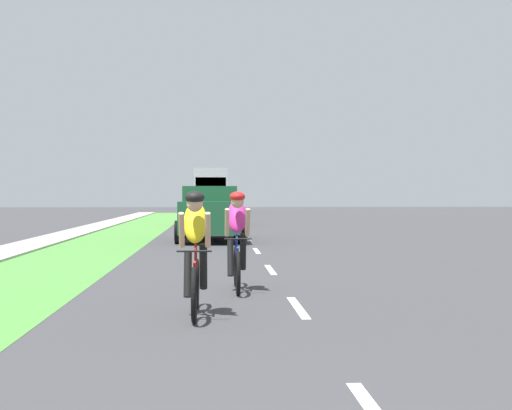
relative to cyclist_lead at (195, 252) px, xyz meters
The scene contains 10 objects.
ground_plane 13.02m from the cyclist_lead, 83.94° to the left, with size 120.00×120.00×0.00m, color #38383A.
grass_verge 13.34m from the cyclist_lead, 103.96° to the left, with size 2.75×70.00×0.01m, color #478438.
sidewalk_concrete 13.97m from the cyclist_lead, 112.16° to the left, with size 1.35×70.00×0.10m, color #9E998E.
lane_markings_center 16.99m from the cyclist_lead, 85.37° to the left, with size 0.12×53.13×0.01m.
cyclist_lead is the anchor object (origin of this frame).
cyclist_trailing 2.30m from the cyclist_lead, 75.02° to the left, with size 0.42×1.72×1.58m.
suv_dark_green 14.16m from the cyclist_lead, 89.67° to the left, with size 2.15×4.70×1.79m.
pickup_red 25.74m from the cyclist_lead, 89.88° to the left, with size 2.22×5.10×1.64m.
sedan_white 38.91m from the cyclist_lead, 89.80° to the left, with size 1.98×4.30×1.52m.
bus_silver 48.19m from the cyclist_lead, 90.09° to the left, with size 2.78×11.60×3.48m.
Camera 1 is at (-1.12, -1.63, 1.54)m, focal length 48.51 mm.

